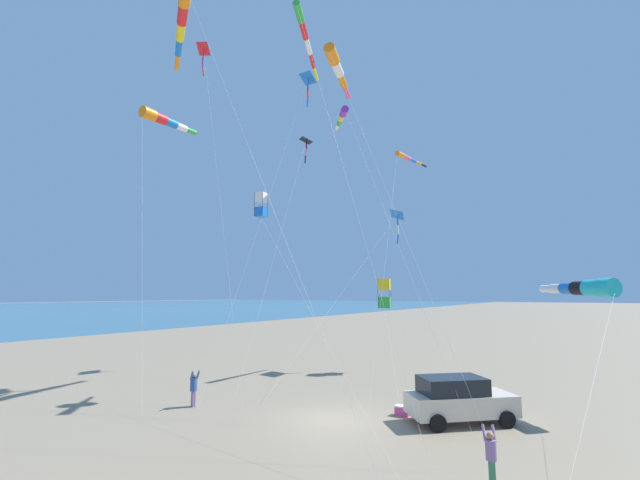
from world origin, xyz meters
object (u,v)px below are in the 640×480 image
object	(u,v)px
kite_delta_small_distant	(306,141)
kite_windsock_yellow_midlevel	(305,35)
kite_windsock_black_fish_shape	(337,67)
kite_windsock_red_high_left	(584,288)
kite_windsock_checkered_midright	(408,159)
person_child_green_jacket	(491,453)
kite_windsock_green_low_center	(342,117)
kite_windsock_white_trailing	(163,120)
cooler_box	(403,411)
kite_delta_blue_topmost	(205,51)
parked_car	(458,399)
kite_box_teal_far_right	(384,293)
kite_windsock_orange_high_right	(182,19)
person_adult_flyer	(194,386)
kite_delta_purple_drifting	(308,79)
kite_box_striped_overhead	(261,205)
kite_delta_long_streamer_left	(398,215)

from	to	relation	value
kite_delta_small_distant	kite_windsock_yellow_midlevel	distance (m)	10.28
kite_windsock_black_fish_shape	kite_windsock_red_high_left	bearing A→B (deg)	175.92
kite_windsock_checkered_midright	kite_windsock_black_fish_shape	xyz separation A→B (m)	(3.05, 5.78, 5.75)
person_child_green_jacket	kite_delta_small_distant	distance (m)	28.10
kite_windsock_green_low_center	kite_windsock_white_trailing	bearing A→B (deg)	27.06
cooler_box	kite_delta_blue_topmost	size ratio (longest dim) A/B	0.03
kite_delta_small_distant	kite_windsock_green_low_center	world-z (taller)	kite_delta_small_distant
parked_car	kite_box_teal_far_right	xyz separation A→B (m)	(7.30, -9.29, 4.37)
kite_windsock_orange_high_right	kite_windsock_yellow_midlevel	bearing A→B (deg)	-115.13
person_adult_flyer	kite_delta_purple_drifting	bearing A→B (deg)	-90.01
person_child_green_jacket	kite_windsock_green_low_center	xyz separation A→B (m)	(9.35, -8.25, 15.25)
person_child_green_jacket	kite_windsock_red_high_left	world-z (taller)	kite_windsock_red_high_left
kite_windsock_yellow_midlevel	kite_box_striped_overhead	bearing A→B (deg)	44.93
kite_windsock_white_trailing	kite_delta_small_distant	distance (m)	12.28
kite_windsock_checkered_midright	kite_box_teal_far_right	xyz separation A→B (m)	(1.11, 2.56, -10.43)
kite_box_teal_far_right	kite_windsock_checkered_midright	bearing A→B (deg)	-113.45
person_child_green_jacket	kite_windsock_yellow_midlevel	world-z (taller)	kite_windsock_yellow_midlevel
person_adult_flyer	kite_windsock_black_fish_shape	bearing A→B (deg)	-101.05
person_child_green_jacket	kite_delta_long_streamer_left	size ratio (longest dim) A/B	0.10
kite_windsock_green_low_center	kite_box_striped_overhead	distance (m)	7.51
person_child_green_jacket	kite_windsock_yellow_midlevel	distance (m)	24.11
kite_windsock_checkered_midright	kite_windsock_black_fish_shape	world-z (taller)	kite_windsock_black_fish_shape
kite_windsock_red_high_left	kite_delta_small_distant	xyz separation A→B (m)	(19.01, -4.49, 12.57)
kite_windsock_orange_high_right	kite_delta_blue_topmost	size ratio (longest dim) A/B	0.98
kite_windsock_red_high_left	kite_delta_blue_topmost	xyz separation A→B (m)	(18.62, 7.11, 14.51)
kite_delta_blue_topmost	kite_windsock_orange_high_right	bearing A→B (deg)	120.92
person_child_green_jacket	kite_windsock_red_high_left	xyz separation A→B (m)	(-2.51, -10.29, 4.71)
kite_windsock_orange_high_right	kite_box_teal_far_right	world-z (taller)	kite_windsock_orange_high_right
person_adult_flyer	kite_windsock_yellow_midlevel	size ratio (longest dim) A/B	0.08
kite_delta_purple_drifting	kite_box_teal_far_right	size ratio (longest dim) A/B	2.83
parked_car	person_adult_flyer	size ratio (longest dim) A/B	2.62
kite_windsock_white_trailing	kite_box_striped_overhead	world-z (taller)	kite_windsock_white_trailing
kite_windsock_checkered_midright	kite_delta_blue_topmost	size ratio (longest dim) A/B	0.82
kite_delta_purple_drifting	kite_delta_blue_topmost	bearing A→B (deg)	70.34
kite_windsock_white_trailing	kite_box_teal_far_right	world-z (taller)	kite_windsock_white_trailing
kite_windsock_white_trailing	kite_windsock_yellow_midlevel	xyz separation A→B (m)	(-8.55, -3.63, 4.85)
kite_box_striped_overhead	kite_windsock_black_fish_shape	distance (m)	12.95
person_adult_flyer	kite_delta_blue_topmost	xyz separation A→B (m)	(2.65, -2.15, 19.14)
kite_windsock_checkered_midright	kite_windsock_orange_high_right	size ratio (longest dim) A/B	0.84
kite_delta_purple_drifting	kite_windsock_black_fish_shape	distance (m)	2.21
kite_delta_long_streamer_left	kite_delta_purple_drifting	bearing A→B (deg)	54.88
kite_box_teal_far_right	kite_delta_purple_drifting	bearing A→B (deg)	44.66
cooler_box	kite_delta_long_streamer_left	xyz separation A→B (m)	(4.64, -11.69, 11.06)
cooler_box	kite_box_striped_overhead	bearing A→B (deg)	0.60
person_adult_flyer	kite_windsock_white_trailing	distance (m)	16.74
kite_box_teal_far_right	person_adult_flyer	bearing A→B (deg)	73.69
kite_delta_small_distant	kite_windsock_green_low_center	bearing A→B (deg)	137.60
kite_windsock_white_trailing	kite_windsock_black_fish_shape	size ratio (longest dim) A/B	0.75
kite_windsock_yellow_midlevel	cooler_box	bearing A→B (deg)	165.42
kite_windsock_orange_high_right	kite_windsock_white_trailing	bearing A→B (deg)	-29.59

